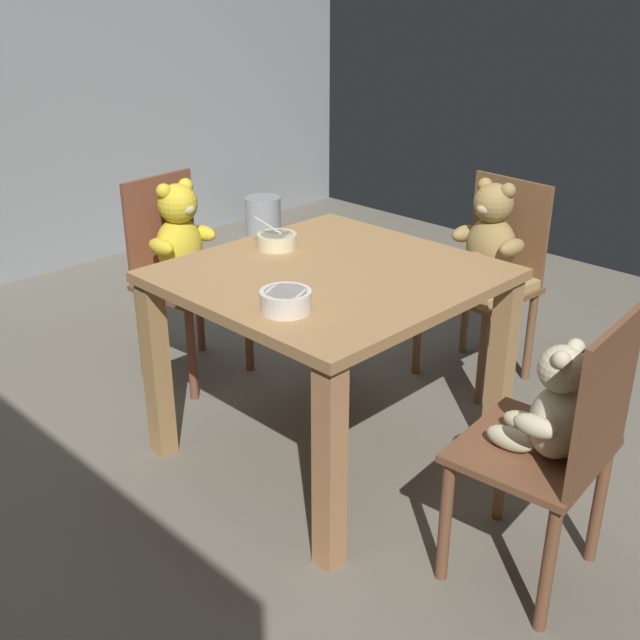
{
  "coord_description": "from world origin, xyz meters",
  "views": [
    {
      "loc": [
        -1.77,
        -1.7,
        1.62
      ],
      "look_at": [
        0.0,
        0.05,
        0.51
      ],
      "focal_mm": 43.3,
      "sensor_mm": 36.0,
      "label": 1
    }
  ],
  "objects": [
    {
      "name": "teddy_chair_near_right",
      "position": [
        0.9,
        -0.04,
        0.56
      ],
      "size": [
        0.42,
        0.44,
        0.87
      ],
      "rotation": [
        0.0,
        0.0,
        3.06
      ],
      "color": "brown",
      "rests_on": "ground_plane"
    },
    {
      "name": "ground_plane",
      "position": [
        0.0,
        0.0,
        -0.02
      ],
      "size": [
        5.2,
        5.2,
        0.04
      ],
      "color": "slate"
    },
    {
      "name": "teddy_chair_near_front",
      "position": [
        -0.06,
        -0.9,
        0.51
      ],
      "size": [
        0.45,
        0.41,
        0.86
      ],
      "rotation": [
        0.0,
        0.0,
        1.67
      ],
      "color": "brown",
      "rests_on": "ground_plane"
    },
    {
      "name": "dining_table",
      "position": [
        0.0,
        0.0,
        0.59
      ],
      "size": [
        0.99,
        0.96,
        0.71
      ],
      "color": "#AA7C4C",
      "rests_on": "ground_plane"
    },
    {
      "name": "porridge_bowl_cream_far_center",
      "position": [
        0.03,
        0.31,
        0.74
      ],
      "size": [
        0.15,
        0.15,
        0.12
      ],
      "color": "beige",
      "rests_on": "dining_table"
    },
    {
      "name": "teddy_chair_far_center",
      "position": [
        0.02,
        0.89,
        0.56
      ],
      "size": [
        0.43,
        0.41,
        0.86
      ],
      "rotation": [
        0.0,
        0.0,
        -1.48
      ],
      "color": "brown",
      "rests_on": "ground_plane"
    },
    {
      "name": "metal_pail",
      "position": [
        1.57,
        2.15,
        0.13
      ],
      "size": [
        0.24,
        0.24,
        0.26
      ],
      "primitive_type": "cylinder",
      "color": "#93969B",
      "rests_on": "ground_plane"
    },
    {
      "name": "porridge_bowl_white_near_left",
      "position": [
        -0.34,
        -0.15,
        0.75
      ],
      "size": [
        0.16,
        0.16,
        0.06
      ],
      "color": "white",
      "rests_on": "dining_table"
    }
  ]
}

